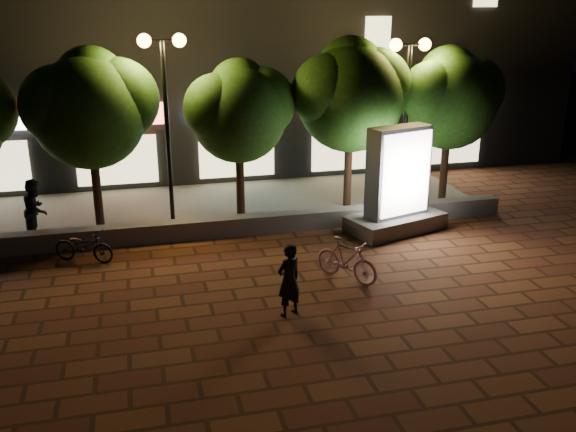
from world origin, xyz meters
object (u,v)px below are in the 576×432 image
object	(u,v)px
tree_right	(352,92)
scooter_pink	(347,260)
scooter_parked	(84,246)
pedestrian	(36,210)
street_lamp_left	(164,82)
rider	(289,280)
street_lamp_right	(408,80)
ad_kiosk	(397,190)
tree_far_right	(451,95)
tree_left	(91,105)
tree_mid	(240,108)

from	to	relation	value
tree_right	scooter_pink	world-z (taller)	tree_right
scooter_parked	pedestrian	bearing A→B (deg)	62.48
street_lamp_left	rider	distance (m)	7.17
street_lamp_right	ad_kiosk	distance (m)	3.50
tree_far_right	rider	world-z (taller)	tree_far_right
tree_right	street_lamp_left	size ratio (longest dim) A/B	0.98
tree_left	ad_kiosk	distance (m)	8.52
tree_far_right	scooter_parked	bearing A→B (deg)	-167.20
street_lamp_right	rider	xyz separation A→B (m)	(-5.13, -6.10, -3.13)
street_lamp_right	ad_kiosk	size ratio (longest dim) A/B	1.68
tree_left	scooter_pink	size ratio (longest dim) A/B	3.01
tree_mid	street_lamp_right	xyz separation A→B (m)	(4.95, -0.26, 0.68)
tree_right	tree_far_right	size ratio (longest dim) A/B	1.06
street_lamp_left	street_lamp_right	bearing A→B (deg)	0.00
tree_mid	tree_left	bearing A→B (deg)	180.00
street_lamp_left	scooter_parked	distance (m)	4.82
tree_left	tree_mid	size ratio (longest dim) A/B	1.09
scooter_parked	pedestrian	distance (m)	2.14
pedestrian	tree_far_right	bearing A→B (deg)	-76.72
tree_far_right	street_lamp_left	size ratio (longest dim) A/B	0.92
tree_far_right	scooter_parked	size ratio (longest dim) A/B	3.12
tree_mid	pedestrian	xyz separation A→B (m)	(-5.57, -0.79, -2.31)
tree_right	rider	size ratio (longest dim) A/B	3.31
tree_far_right	ad_kiosk	world-z (taller)	tree_far_right
tree_left	ad_kiosk	size ratio (longest dim) A/B	1.65
tree_right	ad_kiosk	bearing A→B (deg)	-74.43
tree_left	tree_far_right	size ratio (longest dim) A/B	1.03
street_lamp_left	ad_kiosk	bearing A→B (deg)	-18.02
street_lamp_right	ad_kiosk	bearing A→B (deg)	-117.92
scooter_parked	pedestrian	size ratio (longest dim) A/B	0.93
pedestrian	rider	bearing A→B (deg)	-126.42
pedestrian	tree_mid	bearing A→B (deg)	-72.38
tree_left	tree_far_right	bearing A→B (deg)	-0.00
tree_left	scooter_pink	xyz separation A→B (m)	(5.50, -5.04, -2.96)
street_lamp_right	tree_far_right	bearing A→B (deg)	9.61
rider	scooter_parked	world-z (taller)	rider
tree_left	pedestrian	world-z (taller)	tree_left
tree_right	street_lamp_right	size ratio (longest dim) A/B	1.02
scooter_pink	pedestrian	world-z (taller)	pedestrian
ad_kiosk	pedestrian	distance (m)	9.60
tree_left	tree_mid	world-z (taller)	tree_left
tree_mid	street_lamp_right	bearing A→B (deg)	-3.04
scooter_pink	scooter_parked	bearing A→B (deg)	120.56
ad_kiosk	tree_left	bearing A→B (deg)	164.43
rider	scooter_parked	xyz separation A→B (m)	(-4.16, 3.90, -0.36)
scooter_pink	rider	xyz separation A→B (m)	(-1.68, -1.33, 0.28)
tree_left	rider	distance (m)	7.89
tree_far_right	street_lamp_right	size ratio (longest dim) A/B	0.96
tree_mid	scooter_parked	xyz separation A→B (m)	(-4.34, -2.46, -2.81)
ad_kiosk	scooter_parked	bearing A→B (deg)	-178.21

